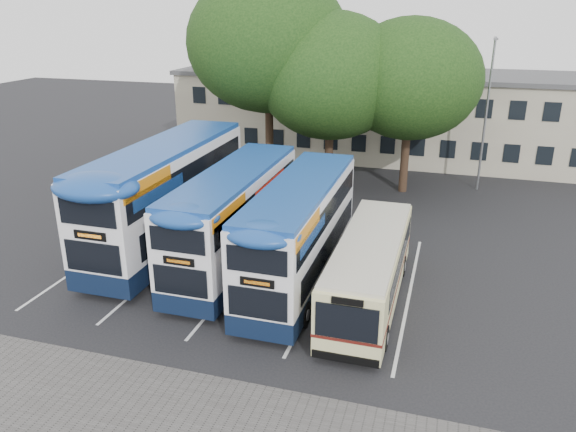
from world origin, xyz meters
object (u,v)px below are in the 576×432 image
Objects in this scene: lamp_post at (487,107)px; bus_dd_mid at (235,214)px; bus_dd_left at (168,191)px; bus_dd_right at (300,229)px; tree_left at (268,42)px; tree_mid at (331,76)px; bus_single at (370,266)px; tree_right at (411,79)px.

bus_dd_mid is at bearing -125.82° from lamp_post.
bus_dd_right is at bearing -14.97° from bus_dd_left.
bus_dd_left is 7.11m from bus_dd_right.
tree_left is 1.26× the size of bus_dd_right.
tree_left reaches higher than bus_dd_mid.
bus_single is (4.64, -13.35, -5.35)m from tree_mid.
bus_dd_mid is (2.47, -12.08, -6.29)m from tree_left.
lamp_post reaches higher than bus_dd_mid.
lamp_post is 19.46m from bus_dd_left.
tree_right reaches higher than bus_dd_right.
bus_dd_left is (-14.09, -13.20, -2.40)m from lamp_post.
tree_mid is at bearing -163.85° from lamp_post.
bus_single is (9.85, -2.73, -1.18)m from bus_dd_left.
tree_right is at bearing 78.07° from bus_dd_right.
tree_mid is 4.57m from tree_right.
tree_left is 4.32m from tree_mid.
bus_dd_left is 10.29m from bus_single.
tree_right is 1.01× the size of bus_dd_right.
tree_left is 13.85m from bus_dd_mid.
bus_dd_mid is (-10.33, -14.31, -2.73)m from lamp_post.
bus_dd_left is at bearing -116.12° from tree_mid.
tree_left is at bearing -170.12° from lamp_post.
tree_right is 0.87× the size of bus_dd_left.
lamp_post is at bearing 43.12° from bus_dd_left.
tree_mid is 1.03× the size of tree_right.
bus_dd_mid is (-1.45, -11.74, -4.51)m from tree_mid.
tree_right is 15.19m from bus_single.
bus_dd_left reaches higher than bus_dd_right.
tree_mid is at bearing 63.88° from bus_dd_left.
tree_left is (-12.80, -2.23, 3.56)m from lamp_post.
tree_right reaches higher than bus_dd_mid.
lamp_post reaches higher than bus_single.
tree_left is 17.65m from bus_single.
tree_right is at bearing 11.49° from tree_mid.
bus_single is at bearing -14.82° from bus_dd_mid.
tree_left is 1.09× the size of bus_dd_left.
bus_single is at bearing -70.85° from tree_mid.
tree_mid is 12.66m from bus_dd_mid.
bus_dd_mid reaches higher than bus_dd_right.
tree_mid is at bearing 97.56° from bus_dd_right.
tree_mid is at bearing 82.97° from bus_dd_mid.
bus_dd_mid is at bearing 165.18° from bus_single.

